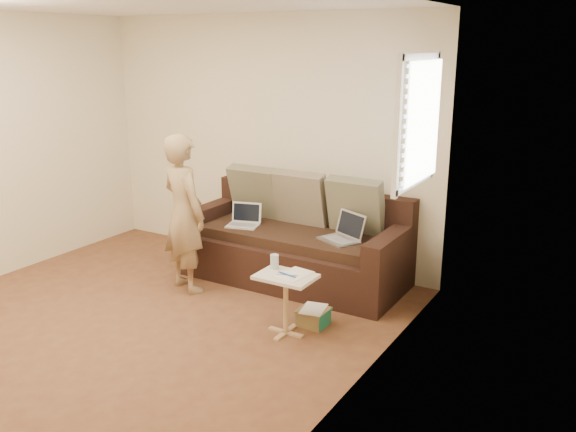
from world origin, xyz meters
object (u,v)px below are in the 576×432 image
(laptop_silver, at_px, (338,241))
(striped_box, at_px, (313,317))
(person, at_px, (184,213))
(sofa, at_px, (294,240))
(drinking_glass, at_px, (275,262))
(laptop_white, at_px, (243,226))
(side_table, at_px, (286,305))

(laptop_silver, bearing_deg, striped_box, -54.15)
(person, bearing_deg, striped_box, -164.43)
(sofa, distance_m, striped_box, 1.11)
(striped_box, bearing_deg, drinking_glass, -149.03)
(laptop_silver, bearing_deg, drinking_glass, -73.66)
(drinking_glass, height_order, striped_box, drinking_glass)
(drinking_glass, xyz_separation_m, striped_box, (0.28, 0.17, -0.50))
(laptop_silver, relative_size, laptop_white, 1.20)
(laptop_white, bearing_deg, drinking_glass, -58.83)
(laptop_silver, height_order, drinking_glass, laptop_silver)
(person, bearing_deg, laptop_silver, -134.64)
(laptop_white, xyz_separation_m, side_table, (1.05, -0.92, -0.26))
(side_table, bearing_deg, laptop_white, 139.00)
(person, xyz_separation_m, side_table, (1.32, -0.34, -0.50))
(laptop_white, distance_m, side_table, 1.42)
(sofa, bearing_deg, drinking_glass, -68.68)
(drinking_glass, bearing_deg, side_table, -27.50)
(side_table, bearing_deg, striped_box, 63.65)
(laptop_white, bearing_deg, person, -130.48)
(sofa, distance_m, side_table, 1.20)
(drinking_glass, bearing_deg, laptop_white, 137.09)
(striped_box, bearing_deg, person, 176.40)
(laptop_silver, height_order, side_table, laptop_silver)
(laptop_white, distance_m, person, 0.68)
(laptop_silver, bearing_deg, person, -128.43)
(person, relative_size, striped_box, 6.27)
(drinking_glass, bearing_deg, striped_box, 30.97)
(sofa, relative_size, drinking_glass, 18.33)
(person, height_order, striped_box, person)
(laptop_silver, xyz_separation_m, side_table, (0.01, -0.98, -0.26))
(laptop_silver, xyz_separation_m, laptop_white, (-1.04, -0.06, 0.00))
(laptop_silver, xyz_separation_m, person, (-1.30, -0.64, 0.24))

